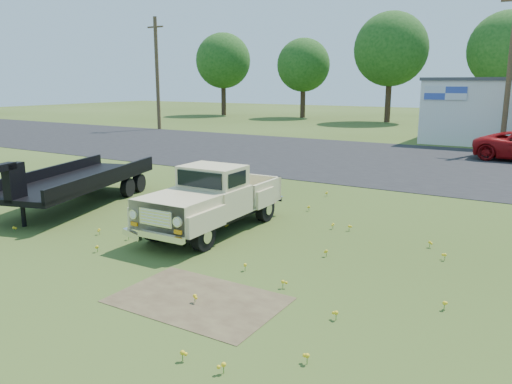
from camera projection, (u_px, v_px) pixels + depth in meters
The scene contains 12 objects.
ground at pixel (225, 242), 12.30m from camera, with size 140.00×140.00×0.00m, color #324415.
asphalt_lot at pixel (397, 161), 24.81m from camera, with size 90.00×14.00×0.02m, color black.
dirt_patch_a at pixel (198, 300), 9.03m from camera, with size 3.00×2.00×0.01m, color #483926.
dirt_patch_b at pixel (236, 203), 16.23m from camera, with size 2.20×1.60×0.01m, color #483926.
utility_pole_west at pixel (157, 73), 40.83m from camera, with size 1.60×0.30×9.00m.
utility_pole_mid at pixel (510, 68), 27.62m from camera, with size 1.60×0.30×9.00m.
treeline_a at pixel (223, 61), 58.52m from camera, with size 6.40×6.40×9.52m.
treeline_b at pixel (304, 65), 54.41m from camera, with size 5.76×5.76×8.57m.
treeline_c at pixel (391, 49), 47.81m from camera, with size 7.04×7.04×10.47m.
treeline_d at pixel (507, 50), 43.63m from camera, with size 6.72×6.72×10.00m.
vintage_pickup_truck at pixel (213, 198), 13.11m from camera, with size 1.88×4.83×1.75m, color beige, non-canonical shape.
flatbed_trailer at pixel (77, 177), 15.86m from camera, with size 2.24×6.72×1.83m, color black, non-canonical shape.
Camera 1 is at (6.77, -9.63, 3.86)m, focal length 35.00 mm.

